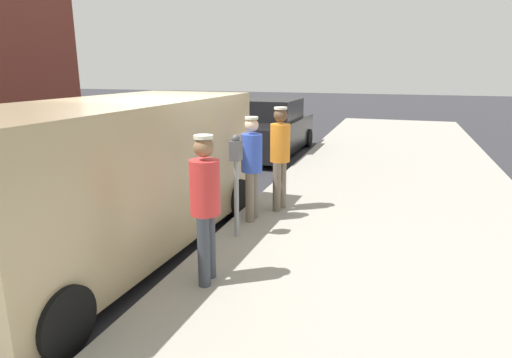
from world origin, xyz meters
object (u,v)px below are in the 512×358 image
object	(u,v)px
parking_meter_near	(236,168)
parked_sedan_ahead	(269,130)
pedestrian_in_red	(205,200)
pedestrian_in_blue	(252,162)
parked_van	(112,175)
pedestrian_in_orange	(280,151)

from	to	relation	value
parking_meter_near	parked_sedan_ahead	size ratio (longest dim) A/B	0.34
pedestrian_in_red	parked_sedan_ahead	distance (m)	8.52
pedestrian_in_red	pedestrian_in_blue	distance (m)	2.19
pedestrian_in_blue	parked_sedan_ahead	bearing A→B (deg)	104.20
pedestrian_in_red	parked_van	bearing A→B (deg)	159.80
pedestrian_in_red	parked_sedan_ahead	xyz separation A→B (m)	(-1.75, 8.33, -0.39)
parking_meter_near	pedestrian_in_orange	size ratio (longest dim) A/B	0.85
pedestrian_in_blue	pedestrian_in_orange	world-z (taller)	pedestrian_in_orange
parking_meter_near	parked_van	distance (m)	1.70
pedestrian_in_orange	parked_van	xyz separation A→B (m)	(-1.76, -2.23, -0.03)
pedestrian_in_red	parked_sedan_ahead	world-z (taller)	pedestrian_in_red
parking_meter_near	parked_sedan_ahead	xyz separation A→B (m)	(-1.58, 6.91, -0.43)
parked_van	pedestrian_in_orange	bearing A→B (deg)	51.69
parked_sedan_ahead	parked_van	bearing A→B (deg)	-89.40
pedestrian_in_red	pedestrian_in_orange	distance (m)	2.85
pedestrian_in_blue	pedestrian_in_orange	xyz separation A→B (m)	(0.29, 0.66, 0.07)
parked_van	parked_sedan_ahead	distance (m)	7.73
pedestrian_in_red	pedestrian_in_blue	bearing A→B (deg)	95.11
parking_meter_near	parked_van	bearing A→B (deg)	-151.83
parking_meter_near	pedestrian_in_orange	world-z (taller)	pedestrian_in_orange
parked_sedan_ahead	parking_meter_near	bearing A→B (deg)	-77.12
pedestrian_in_red	parked_van	world-z (taller)	parked_van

